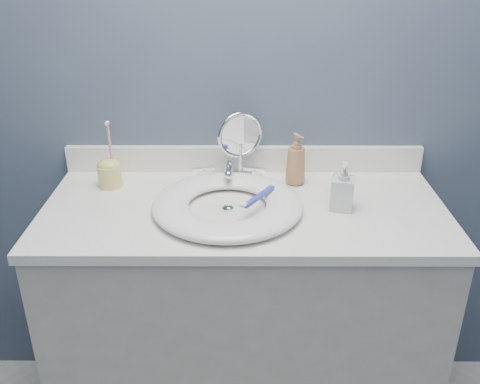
{
  "coord_description": "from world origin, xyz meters",
  "views": [
    {
      "loc": [
        -0.01,
        -0.47,
        1.62
      ],
      "look_at": [
        -0.01,
        0.94,
        0.94
      ],
      "focal_mm": 40.0,
      "sensor_mm": 36.0,
      "label": 1
    }
  ],
  "objects_px": {
    "makeup_mirror": "(240,143)",
    "toothbrush_holder": "(110,172)",
    "soap_bottle_amber": "(296,159)",
    "soap_bottle_clear": "(343,186)"
  },
  "relations": [
    {
      "from": "soap_bottle_amber",
      "to": "makeup_mirror",
      "type": "bearing_deg",
      "value": 139.79
    },
    {
      "from": "makeup_mirror",
      "to": "toothbrush_holder",
      "type": "bearing_deg",
      "value": 165.85
    },
    {
      "from": "makeup_mirror",
      "to": "toothbrush_holder",
      "type": "relative_size",
      "value": 1.05
    },
    {
      "from": "makeup_mirror",
      "to": "toothbrush_holder",
      "type": "xyz_separation_m",
      "value": [
        -0.42,
        -0.06,
        -0.08
      ]
    },
    {
      "from": "toothbrush_holder",
      "to": "makeup_mirror",
      "type": "bearing_deg",
      "value": 8.67
    },
    {
      "from": "soap_bottle_amber",
      "to": "toothbrush_holder",
      "type": "distance_m",
      "value": 0.61
    },
    {
      "from": "makeup_mirror",
      "to": "soap_bottle_clear",
      "type": "relative_size",
      "value": 1.59
    },
    {
      "from": "soap_bottle_clear",
      "to": "soap_bottle_amber",
      "type": "bearing_deg",
      "value": 138.85
    },
    {
      "from": "toothbrush_holder",
      "to": "soap_bottle_amber",
      "type": "bearing_deg",
      "value": 2.29
    },
    {
      "from": "makeup_mirror",
      "to": "toothbrush_holder",
      "type": "distance_m",
      "value": 0.43
    }
  ]
}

